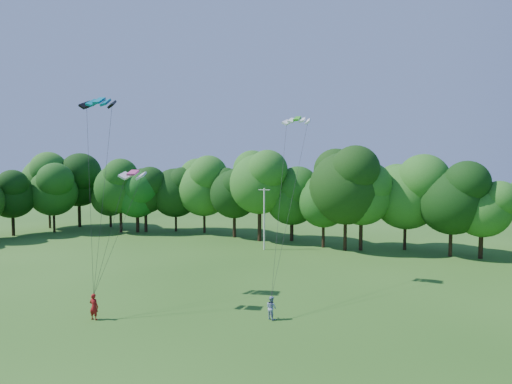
% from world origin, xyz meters
% --- Properties ---
extents(ground, '(160.00, 160.00, 0.00)m').
position_xyz_m(ground, '(0.00, 0.00, 0.00)').
color(ground, '#234F15').
rests_on(ground, ground).
extents(utility_pole, '(1.58, 0.21, 7.91)m').
position_xyz_m(utility_pole, '(-4.18, 29.66, 4.08)').
color(utility_pole, silver).
rests_on(utility_pole, ground).
extents(kite_flyer_left, '(0.71, 0.50, 1.83)m').
position_xyz_m(kite_flyer_left, '(-7.02, 3.12, 0.92)').
color(kite_flyer_left, maroon).
rests_on(kite_flyer_left, ground).
extents(kite_flyer_right, '(0.99, 0.92, 1.63)m').
position_xyz_m(kite_flyer_right, '(4.37, 7.64, 0.81)').
color(kite_flyer_right, '#8797BB').
rests_on(kite_flyer_right, ground).
extents(kite_teal, '(2.93, 1.77, 0.71)m').
position_xyz_m(kite_teal, '(-10.30, 7.65, 15.88)').
color(kite_teal, '#04728C').
rests_on(kite_teal, ground).
extents(kite_green, '(2.44, 1.10, 0.54)m').
position_xyz_m(kite_green, '(3.60, 16.83, 14.88)').
color(kite_green, green).
rests_on(kite_green, ground).
extents(kite_pink, '(2.03, 1.28, 0.42)m').
position_xyz_m(kite_pink, '(-5.63, 5.79, 10.14)').
color(kite_pink, '#C9377F').
rests_on(kite_pink, ground).
extents(tree_back_west, '(8.05, 8.05, 11.71)m').
position_xyz_m(tree_back_west, '(-28.27, 35.36, 7.31)').
color(tree_back_west, '#2E2012').
rests_on(tree_back_west, ground).
extents(tree_back_center, '(10.13, 10.13, 14.73)m').
position_xyz_m(tree_back_center, '(5.56, 33.03, 9.20)').
color(tree_back_center, black).
rests_on(tree_back_center, ground).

